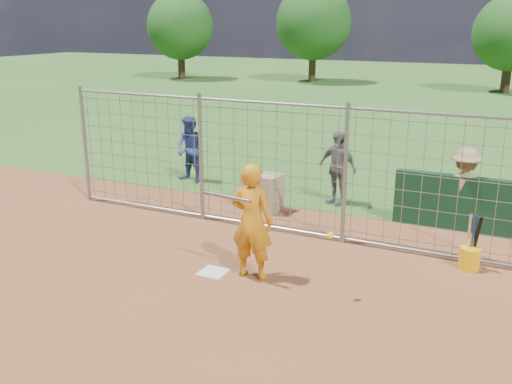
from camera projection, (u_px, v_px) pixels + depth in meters
The scene contains 12 objects.
ground at pixel (219, 268), 9.50m from camera, with size 100.00×100.00×0.00m, color #2D591E.
infield_dirt at pixel (99, 361), 6.90m from camera, with size 18.00×18.00×0.00m, color brown.
home_plate at pixel (213, 272), 9.32m from camera, with size 0.43×0.43×0.02m, color silver.
dugout_wall at pixel (462, 204), 11.05m from camera, with size 2.60×0.20×1.10m, color #11381E.
batter at pixel (252, 222), 8.91m from camera, with size 0.69×0.45×1.89m, color orange.
bystander_a at pixel (191, 149), 14.36m from camera, with size 0.81×0.63×1.68m, color navy.
bystander_b at pixel (337, 167), 12.63m from camera, with size 0.98×0.41×1.67m, color slate.
bystander_c at pixel (464, 189), 11.05m from camera, with size 1.06×0.61×1.64m, color #9B7B54.
equipment_bin at pixel (262, 192), 12.32m from camera, with size 0.80×0.55×0.80m, color tan.
equipment_in_play at pixel (250, 206), 8.56m from camera, with size 2.13×0.21×0.47m.
bucket_with_bats at pixel (470, 255), 9.39m from camera, with size 0.34×0.40×0.97m.
backstop_fence at pixel (269, 168), 10.86m from camera, with size 9.08×0.08×2.60m.
Camera 1 is at (4.31, -7.61, 3.96)m, focal length 40.00 mm.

